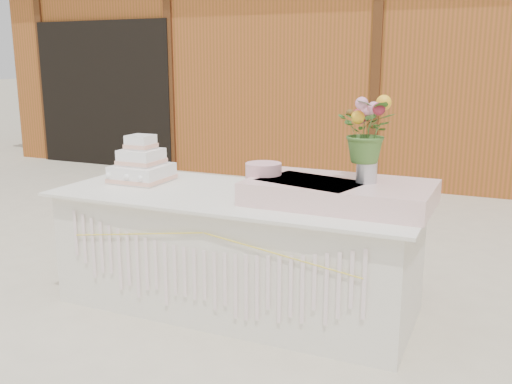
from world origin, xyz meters
TOP-DOWN VIEW (x-y plane):
  - ground at (0.00, 0.00)m, footprint 80.00×80.00m
  - barn at (-0.01, 5.99)m, footprint 12.60×4.60m
  - cake_table at (0.00, -0.00)m, footprint 2.40×1.00m
  - wedding_cake at (-0.79, 0.08)m, footprint 0.37×0.37m
  - pink_cake_stand at (0.17, 0.03)m, footprint 0.29×0.29m
  - satin_runner at (0.67, 0.02)m, footprint 1.10×0.65m
  - flower_vase at (0.82, 0.05)m, footprint 0.12×0.12m
  - bouquet at (0.82, 0.05)m, footprint 0.35×0.31m
  - loose_flowers at (-0.99, 0.14)m, footprint 0.15×0.31m

SIDE VIEW (x-z plane):
  - ground at x=0.00m, z-range 0.00..0.00m
  - cake_table at x=0.00m, z-range 0.00..0.77m
  - loose_flowers at x=-0.99m, z-range 0.77..0.79m
  - satin_runner at x=0.67m, z-range 0.77..0.91m
  - wedding_cake at x=-0.79m, z-range 0.72..1.05m
  - pink_cake_stand at x=0.17m, z-range 0.78..0.99m
  - flower_vase at x=0.82m, z-range 0.91..1.08m
  - bouquet at x=0.82m, z-range 1.08..1.44m
  - barn at x=-0.01m, z-range 0.03..3.33m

